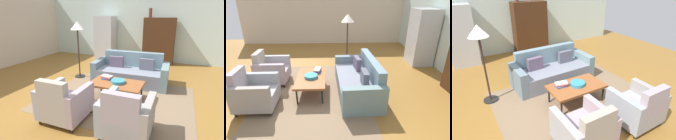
% 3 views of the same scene
% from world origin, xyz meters
% --- Properties ---
extents(ground_plane, '(10.90, 10.90, 0.00)m').
position_xyz_m(ground_plane, '(0.00, 0.00, 0.00)').
color(ground_plane, olive).
extents(wall_left, '(0.12, 7.76, 2.80)m').
position_xyz_m(wall_left, '(-4.54, 0.00, 1.40)').
color(wall_left, beige).
rests_on(wall_left, ground).
extents(area_rug, '(3.40, 2.60, 0.01)m').
position_xyz_m(area_rug, '(0.31, -0.08, 0.00)').
color(area_rug, '#7B634A').
rests_on(area_rug, ground).
extents(couch, '(2.14, 0.99, 0.86)m').
position_xyz_m(couch, '(0.31, 1.06, 0.29)').
color(couch, slate).
rests_on(couch, ground).
extents(coffee_table, '(1.20, 0.70, 0.42)m').
position_xyz_m(coffee_table, '(0.31, -0.13, 0.38)').
color(coffee_table, black).
rests_on(coffee_table, ground).
extents(armchair_left, '(0.81, 0.81, 0.88)m').
position_xyz_m(armchair_left, '(-0.29, -1.29, 0.34)').
color(armchair_left, '#2F2722').
rests_on(armchair_left, ground).
extents(armchair_right, '(0.81, 0.81, 0.88)m').
position_xyz_m(armchair_right, '(0.91, -1.29, 0.34)').
color(armchair_right, '#371C0F').
rests_on(armchair_right, ground).
extents(fruit_bowl, '(0.32, 0.32, 0.07)m').
position_xyz_m(fruit_bowl, '(0.35, -0.13, 0.45)').
color(fruit_bowl, teal).
rests_on(fruit_bowl, coffee_table).
extents(book_stack, '(0.29, 0.20, 0.09)m').
position_xyz_m(book_stack, '(0.01, 0.01, 0.46)').
color(book_stack, '#3B5C8E').
rests_on(book_stack, coffee_table).
extents(refrigerator, '(0.80, 0.73, 1.85)m').
position_xyz_m(refrigerator, '(-1.57, 3.43, 0.93)').
color(refrigerator, '#B7BABF').
rests_on(refrigerator, ground).
extents(floor_lamp, '(0.40, 0.40, 1.72)m').
position_xyz_m(floor_lamp, '(-1.33, 0.89, 1.44)').
color(floor_lamp, black).
rests_on(floor_lamp, ground).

